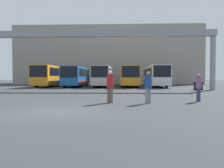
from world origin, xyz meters
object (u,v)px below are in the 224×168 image
(bus_slot_1, at_px, (77,76))
(pedestrian_mid_left, at_px, (148,86))
(bus_slot_3, at_px, (129,75))
(bus_slot_2, at_px, (103,75))
(tire_stack, at_px, (198,86))
(pedestrian_mid_right, at_px, (110,86))
(pedestrian_near_left, at_px, (199,87))
(bus_slot_0, at_px, (50,75))
(bus_slot_4, at_px, (155,75))
(traffic_cone, at_px, (147,90))

(bus_slot_1, distance_m, pedestrian_mid_left, 22.97)
(bus_slot_3, bearing_deg, bus_slot_2, -175.11)
(bus_slot_3, xyz_separation_m, tire_stack, (7.66, -8.90, -1.27))
(pedestrian_mid_right, relative_size, tire_stack, 1.79)
(bus_slot_3, relative_size, pedestrian_near_left, 7.30)
(bus_slot_0, height_order, bus_slot_4, bus_slot_0)
(bus_slot_1, bearing_deg, bus_slot_4, 1.20)
(bus_slot_2, height_order, bus_slot_3, bus_slot_3)
(bus_slot_0, bearing_deg, bus_slot_3, 4.44)
(bus_slot_2, bearing_deg, bus_slot_0, -175.78)
(bus_slot_0, distance_m, traffic_cone, 20.07)
(bus_slot_0, relative_size, bus_slot_2, 0.89)
(pedestrian_near_left, bearing_deg, bus_slot_0, 78.68)
(bus_slot_2, distance_m, pedestrian_near_left, 22.08)
(bus_slot_1, bearing_deg, bus_slot_3, 5.53)
(bus_slot_0, bearing_deg, pedestrian_near_left, -52.30)
(bus_slot_2, distance_m, bus_slot_4, 8.14)
(bus_slot_3, bearing_deg, pedestrian_near_left, -80.89)
(bus_slot_3, height_order, pedestrian_mid_right, bus_slot_3)
(bus_slot_1, height_order, bus_slot_4, bus_slot_4)
(pedestrian_near_left, xyz_separation_m, tire_stack, (4.28, 12.21, -0.39))
(traffic_cone, bearing_deg, bus_slot_2, 107.59)
(bus_slot_3, bearing_deg, bus_slot_1, -174.47)
(bus_slot_4, xyz_separation_m, traffic_cone, (-3.15, -15.53, -1.44))
(bus_slot_2, bearing_deg, bus_slot_4, -1.30)
(pedestrian_near_left, distance_m, pedestrian_mid_right, 5.37)
(tire_stack, bearing_deg, pedestrian_mid_left, -119.26)
(bus_slot_2, distance_m, pedestrian_mid_left, 22.25)
(bus_slot_4, height_order, tire_stack, bus_slot_4)
(bus_slot_3, bearing_deg, traffic_cone, -86.74)
(bus_slot_0, xyz_separation_m, bus_slot_3, (12.20, 0.95, -0.05))
(bus_slot_1, relative_size, pedestrian_near_left, 6.35)
(bus_slot_4, bearing_deg, bus_slot_3, 172.54)
(bus_slot_3, bearing_deg, tire_stack, -49.28)
(bus_slot_4, bearing_deg, bus_slot_0, -178.54)
(bus_slot_1, xyz_separation_m, tire_stack, (15.80, -8.12, -1.24))
(bus_slot_4, relative_size, pedestrian_near_left, 6.65)
(bus_slot_2, relative_size, tire_stack, 10.90)
(pedestrian_near_left, distance_m, tire_stack, 12.94)
(bus_slot_4, bearing_deg, tire_stack, -66.75)
(pedestrian_near_left, bearing_deg, bus_slot_3, 50.09)
(traffic_cone, bearing_deg, bus_slot_4, 78.53)
(bus_slot_3, xyz_separation_m, traffic_cone, (0.92, -16.07, -1.39))
(bus_slot_2, relative_size, bus_slot_3, 0.94)
(pedestrian_near_left, xyz_separation_m, pedestrian_mid_left, (-3.15, -1.04, 0.07))
(bus_slot_0, bearing_deg, bus_slot_2, 4.22)
(bus_slot_3, height_order, tire_stack, bus_slot_3)
(bus_slot_3, relative_size, tire_stack, 11.57)
(pedestrian_mid_right, height_order, pedestrian_mid_left, pedestrian_mid_right)
(pedestrian_mid_right, bearing_deg, bus_slot_1, 143.52)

